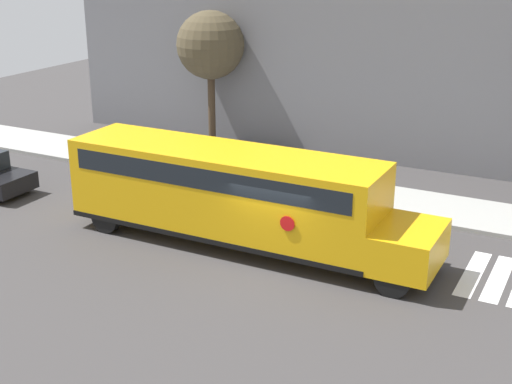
{
  "coord_description": "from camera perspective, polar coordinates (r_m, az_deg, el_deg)",
  "views": [
    {
      "loc": [
        8.23,
        -17.25,
        9.06
      ],
      "look_at": [
        -1.33,
        1.19,
        1.66
      ],
      "focal_mm": 50.0,
      "sensor_mm": 36.0,
      "label": 1
    }
  ],
  "objects": [
    {
      "name": "building_backdrop",
      "position": [
        31.69,
        12.28,
        10.81
      ],
      "size": [
        32.0,
        4.0,
        8.9
      ],
      "color": "slate",
      "rests_on": "ground"
    },
    {
      "name": "ground_plane",
      "position": [
        21.15,
        1.73,
        -5.76
      ],
      "size": [
        60.0,
        60.0,
        0.0
      ],
      "primitive_type": "plane",
      "color": "#3A3838"
    },
    {
      "name": "school_bus",
      "position": [
        21.85,
        -1.82,
        0.03
      ],
      "size": [
        11.76,
        2.57,
        3.01
      ],
      "color": "#EAA80F",
      "rests_on": "ground"
    },
    {
      "name": "sidewalk_strip",
      "position": [
        26.7,
        7.81,
        -0.24
      ],
      "size": [
        44.0,
        3.0,
        0.15
      ],
      "color": "#9E9E99",
      "rests_on": "ground"
    },
    {
      "name": "tree_far_sidewalk",
      "position": [
        32.27,
        -3.67,
        11.59
      ],
      "size": [
        3.03,
        3.03,
        6.13
      ],
      "color": "#423323",
      "rests_on": "ground"
    }
  ]
}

